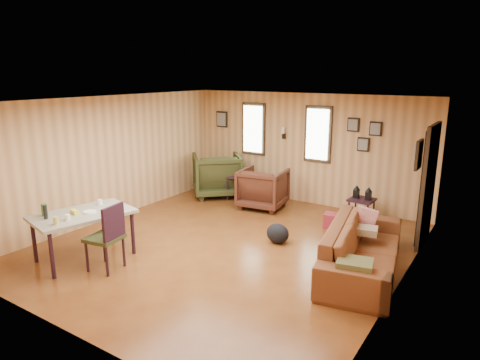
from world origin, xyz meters
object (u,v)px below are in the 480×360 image
object	(u,v)px
sofa	(363,240)
recliner_brown	(263,186)
end_table	(240,183)
side_table	(362,198)
dining_table	(82,217)
recliner_green	(217,173)

from	to	relation	value
sofa	recliner_brown	xyz separation A→B (m)	(-2.73, 1.82, -0.00)
end_table	side_table	world-z (taller)	side_table
sofa	dining_table	world-z (taller)	dining_table
end_table	dining_table	size ratio (longest dim) A/B	0.43
end_table	dining_table	xyz separation A→B (m)	(-0.27, -4.01, 0.29)
recliner_brown	dining_table	distance (m)	3.90
side_table	dining_table	xyz separation A→B (m)	(-3.09, -3.98, 0.18)
side_table	dining_table	distance (m)	5.04
sofa	recliner_brown	bearing A→B (deg)	45.77
recliner_brown	dining_table	bearing A→B (deg)	66.28
sofa	dining_table	size ratio (longest dim) A/B	1.50
sofa	end_table	world-z (taller)	sofa
recliner_brown	end_table	distance (m)	0.81
sofa	dining_table	bearing A→B (deg)	106.65
recliner_green	side_table	xyz separation A→B (m)	(3.43, 0.01, -0.05)
side_table	recliner_brown	bearing A→B (deg)	-173.60
recliner_brown	recliner_green	bearing A→B (deg)	-17.41
side_table	sofa	bearing A→B (deg)	-71.82
end_table	recliner_green	bearing A→B (deg)	-176.46
side_table	dining_table	size ratio (longest dim) A/B	0.45
recliner_brown	recliner_green	xyz separation A→B (m)	(-1.37, 0.22, 0.08)
sofa	side_table	xyz separation A→B (m)	(-0.67, 2.05, 0.02)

